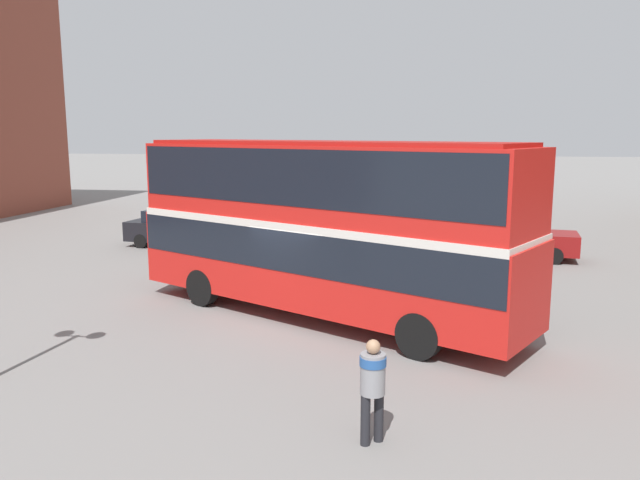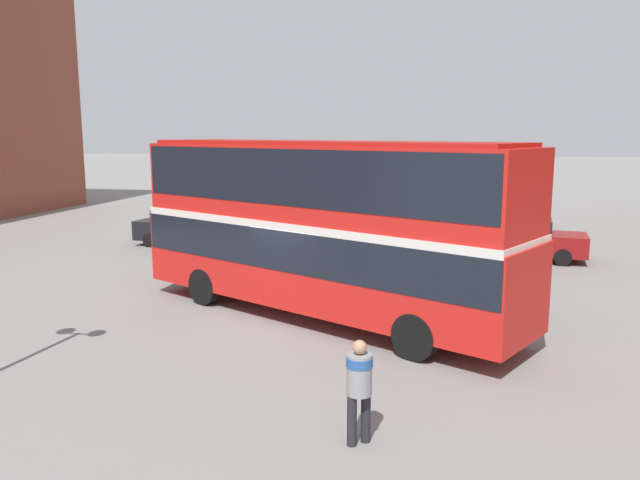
# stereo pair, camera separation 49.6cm
# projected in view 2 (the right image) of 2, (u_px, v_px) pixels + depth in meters

# --- Properties ---
(ground_plane) EXTENTS (240.00, 240.00, 0.00)m
(ground_plane) POSITION_uv_depth(u_px,v_px,m) (297.00, 320.00, 16.40)
(ground_plane) COLOR gray
(double_decker_bus) EXTENTS (11.10, 7.53, 4.66)m
(double_decker_bus) POSITION_uv_depth(u_px,v_px,m) (320.00, 218.00, 16.21)
(double_decker_bus) COLOR red
(double_decker_bus) RESTS_ON ground_plane
(pedestrian_foreground) EXTENTS (0.59, 0.59, 1.71)m
(pedestrian_foreground) POSITION_uv_depth(u_px,v_px,m) (359.00, 381.00, 9.73)
(pedestrian_foreground) COLOR #232328
(pedestrian_foreground) RESTS_ON ground_plane
(parked_car_kerb_near) EXTENTS (4.56, 2.24, 1.59)m
(parked_car_kerb_near) POSITION_uv_depth(u_px,v_px,m) (186.00, 228.00, 27.05)
(parked_car_kerb_near) COLOR black
(parked_car_kerb_near) RESTS_ON ground_plane
(parked_car_kerb_far) EXTENTS (4.89, 2.47, 1.68)m
(parked_car_kerb_far) POSITION_uv_depth(u_px,v_px,m) (499.00, 215.00, 30.85)
(parked_car_kerb_far) COLOR navy
(parked_car_kerb_far) RESTS_ON ground_plane
(parked_car_side_street) EXTENTS (4.85, 2.35, 1.60)m
(parked_car_side_street) POSITION_uv_depth(u_px,v_px,m) (521.00, 239.00, 24.18)
(parked_car_side_street) COLOR maroon
(parked_car_side_street) RESTS_ON ground_plane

